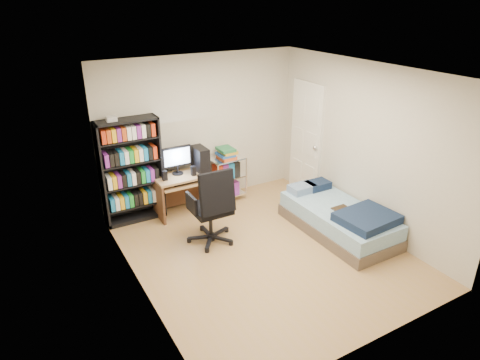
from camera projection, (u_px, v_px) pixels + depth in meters
room at (266, 170)px, 5.55m from camera, size 3.58×4.08×2.58m
media_shelf at (131, 170)px, 6.59m from camera, size 0.93×0.31×1.73m
computer_desk at (187, 177)px, 6.96m from camera, size 0.90×0.52×1.14m
office_chair at (212, 219)px, 6.15m from camera, size 0.71×0.71×1.17m
wire_cart at (226, 166)px, 7.34m from camera, size 0.62×0.47×0.96m
bed at (339, 219)px, 6.45m from camera, size 0.92×1.84×0.53m
door at (306, 139)px, 7.51m from camera, size 0.12×0.80×2.00m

